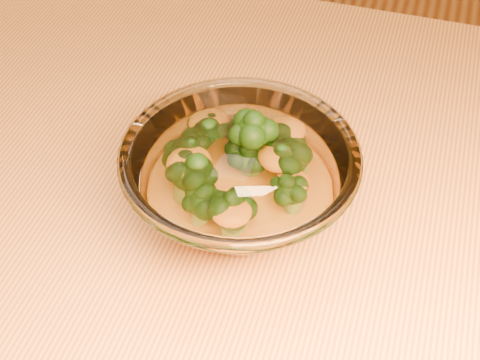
# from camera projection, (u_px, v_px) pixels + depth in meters

# --- Properties ---
(table) EXTENTS (1.20, 0.80, 0.75)m
(table) POSITION_uv_depth(u_px,v_px,m) (192.00, 268.00, 0.71)
(table) COLOR #BC8638
(table) RESTS_ON ground
(glass_bowl) EXTENTS (0.21, 0.21, 0.09)m
(glass_bowl) POSITION_uv_depth(u_px,v_px,m) (240.00, 184.00, 0.59)
(glass_bowl) COLOR white
(glass_bowl) RESTS_ON table
(cheese_sauce) EXTENTS (0.12, 0.12, 0.03)m
(cheese_sauce) POSITION_uv_depth(u_px,v_px,m) (240.00, 198.00, 0.61)
(cheese_sauce) COLOR orange
(cheese_sauce) RESTS_ON glass_bowl
(broccoli_heap) EXTENTS (0.13, 0.14, 0.08)m
(broccoli_heap) POSITION_uv_depth(u_px,v_px,m) (236.00, 165.00, 0.59)
(broccoli_heap) COLOR black
(broccoli_heap) RESTS_ON cheese_sauce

